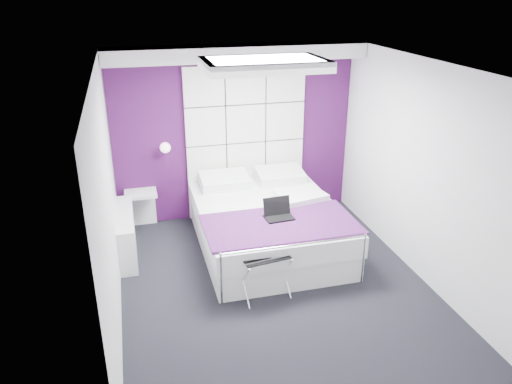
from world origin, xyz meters
TOP-DOWN VIEW (x-y plane):
  - floor at (0.00, 0.00)m, footprint 4.40×4.40m
  - ceiling at (0.00, 0.00)m, footprint 4.40×4.40m
  - wall_back at (0.00, 2.20)m, footprint 3.60×0.00m
  - wall_left at (-1.80, 0.00)m, footprint 0.00×4.40m
  - wall_right at (1.80, 0.00)m, footprint 0.00×4.40m
  - accent_wall at (0.00, 2.19)m, footprint 3.58×0.02m
  - soffit at (0.00, 1.95)m, footprint 3.58×0.50m
  - headboard at (0.15, 2.14)m, footprint 1.80×0.08m
  - skylight at (0.00, 0.60)m, footprint 1.36×0.86m
  - wall_lamp at (-1.05, 2.06)m, footprint 0.15×0.15m
  - radiator at (-1.69, 1.30)m, footprint 0.22×1.20m
  - bed at (0.17, 1.01)m, footprint 1.88×2.28m
  - nightstand at (-1.45, 2.02)m, footprint 0.46×0.36m
  - luggage_rack at (-0.18, -0.08)m, footprint 0.54×0.39m
  - laptop at (0.20, 0.61)m, footprint 0.35×0.25m

SIDE VIEW (x-z plane):
  - floor at x=0.00m, z-range 0.00..0.00m
  - luggage_rack at x=-0.18m, z-range 0.00..0.53m
  - radiator at x=-1.69m, z-range 0.00..0.60m
  - bed at x=0.17m, z-range -0.06..0.73m
  - nightstand at x=-1.45m, z-range 0.53..0.58m
  - laptop at x=0.20m, z-range 0.58..0.83m
  - headboard at x=0.15m, z-range 0.02..2.32m
  - wall_lamp at x=-1.05m, z-range 1.15..1.29m
  - wall_left at x=-1.80m, z-range -0.90..3.50m
  - wall_right at x=1.80m, z-range -0.90..3.50m
  - accent_wall at x=0.00m, z-range 0.01..2.59m
  - wall_back at x=0.00m, z-range -0.50..3.10m
  - soffit at x=0.00m, z-range 2.40..2.60m
  - skylight at x=0.00m, z-range 2.49..2.61m
  - ceiling at x=0.00m, z-range 2.60..2.60m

